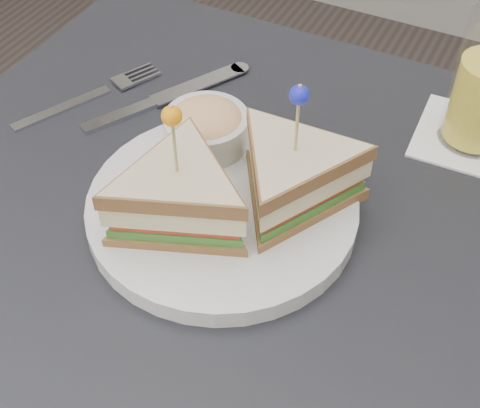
% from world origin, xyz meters
% --- Properties ---
extents(table, '(0.80, 0.80, 0.75)m').
position_xyz_m(table, '(0.00, 0.00, 0.67)').
color(table, black).
rests_on(table, ground).
extents(plate_meal, '(0.34, 0.32, 0.17)m').
position_xyz_m(plate_meal, '(-0.01, 0.03, 0.80)').
color(plate_meal, silver).
rests_on(plate_meal, table).
extents(cutlery_fork, '(0.11, 0.19, 0.01)m').
position_xyz_m(cutlery_fork, '(-0.26, 0.14, 0.75)').
color(cutlery_fork, silver).
rests_on(cutlery_fork, table).
extents(cutlery_knife, '(0.13, 0.22, 0.01)m').
position_xyz_m(cutlery_knife, '(-0.18, 0.17, 0.75)').
color(cutlery_knife, silver).
rests_on(cutlery_knife, table).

